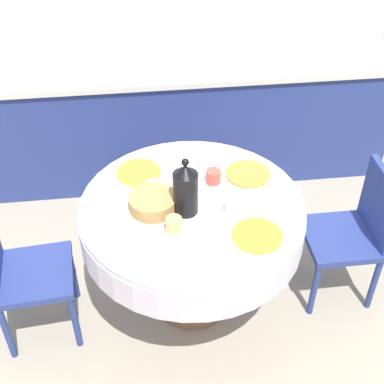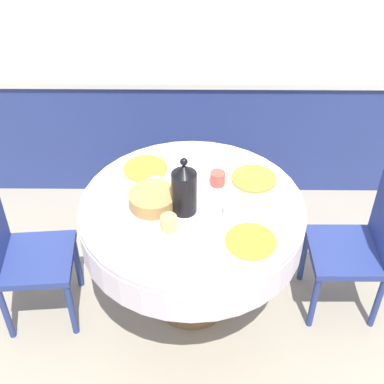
% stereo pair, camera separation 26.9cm
% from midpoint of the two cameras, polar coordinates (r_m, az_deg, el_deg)
% --- Properties ---
extents(ground_plane, '(12.00, 12.00, 0.00)m').
position_cam_midpoint_polar(ground_plane, '(3.28, -2.39, -11.53)').
color(ground_plane, '#9E937F').
extents(kitchen_counter, '(3.24, 0.64, 0.90)m').
position_cam_midpoint_polar(kitchen_counter, '(4.02, -4.28, 7.78)').
color(kitchen_counter, navy).
rests_on(kitchen_counter, ground_plane).
extents(dining_table, '(1.17, 1.17, 0.76)m').
position_cam_midpoint_polar(dining_table, '(2.82, -2.73, -3.40)').
color(dining_table, olive).
rests_on(dining_table, ground_plane).
extents(chair_left, '(0.40, 0.40, 0.85)m').
position_cam_midpoint_polar(chair_left, '(3.11, 14.61, -3.93)').
color(chair_left, navy).
rests_on(chair_left, ground_plane).
extents(chair_right, '(0.43, 0.43, 0.85)m').
position_cam_midpoint_polar(chair_right, '(2.98, -20.58, -7.83)').
color(chair_right, navy).
rests_on(chair_right, ground_plane).
extents(plate_near_left, '(0.25, 0.25, 0.01)m').
position_cam_midpoint_polar(plate_near_left, '(2.55, -9.00, -5.57)').
color(plate_near_left, white).
rests_on(plate_near_left, dining_table).
extents(cup_near_left, '(0.08, 0.08, 0.08)m').
position_cam_midpoint_polar(cup_near_left, '(2.57, -4.95, -3.62)').
color(cup_near_left, '#DBB766').
rests_on(cup_near_left, dining_table).
extents(plate_near_right, '(0.25, 0.25, 0.01)m').
position_cam_midpoint_polar(plate_near_right, '(2.56, 3.98, -4.80)').
color(plate_near_right, yellow).
rests_on(plate_near_right, dining_table).
extents(cup_near_right, '(0.08, 0.08, 0.08)m').
position_cam_midpoint_polar(cup_near_right, '(2.66, 1.53, -1.69)').
color(cup_near_right, white).
rests_on(cup_near_right, dining_table).
extents(plate_far_left, '(0.25, 0.25, 0.01)m').
position_cam_midpoint_polar(plate_far_left, '(2.96, -8.32, 1.98)').
color(plate_far_left, yellow).
rests_on(plate_far_left, dining_table).
extents(cup_far_left, '(0.08, 0.08, 0.08)m').
position_cam_midpoint_polar(cup_far_left, '(2.79, -6.91, 0.20)').
color(cup_far_left, white).
rests_on(cup_far_left, dining_table).
extents(plate_far_right, '(0.25, 0.25, 0.01)m').
position_cam_midpoint_polar(plate_far_right, '(2.93, 3.38, 1.83)').
color(plate_far_right, orange).
rests_on(plate_far_right, dining_table).
extents(cup_far_right, '(0.08, 0.08, 0.08)m').
position_cam_midpoint_polar(cup_far_right, '(2.85, -0.40, 1.55)').
color(cup_far_right, '#CC4C3D').
rests_on(cup_far_right, dining_table).
extents(coffee_carafe, '(0.13, 0.13, 0.32)m').
position_cam_midpoint_polar(coffee_carafe, '(2.61, -3.65, 0.18)').
color(coffee_carafe, black).
rests_on(coffee_carafe, dining_table).
extents(bread_basket, '(0.24, 0.24, 0.08)m').
position_cam_midpoint_polar(bread_basket, '(2.70, -7.04, -1.24)').
color(bread_basket, '#AD844C').
rests_on(bread_basket, dining_table).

